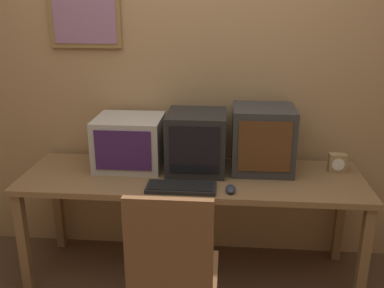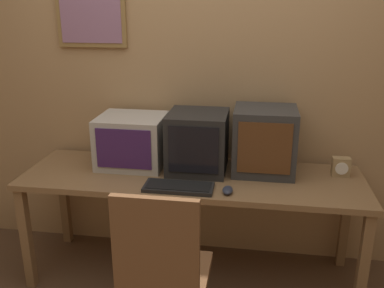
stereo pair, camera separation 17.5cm
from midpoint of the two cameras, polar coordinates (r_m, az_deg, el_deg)
name	(u,v)px [view 2 (the right image)]	position (r m, az deg, el deg)	size (l,w,h in m)	color
wall_back	(200,73)	(2.88, 2.89, 9.43)	(8.00, 0.08, 2.60)	tan
desk	(192,186)	(2.70, 1.87, -5.61)	(2.11, 0.65, 0.73)	olive
monitor_left	(132,141)	(2.80, -6.23, 0.40)	(0.42, 0.37, 0.33)	#B7B2A8
monitor_center	(198,142)	(2.70, 2.63, 0.29)	(0.37, 0.37, 0.38)	black
monitor_right	(264,141)	(2.71, 11.45, 0.43)	(0.38, 0.35, 0.41)	#333333
keyboard_main	(179,187)	(2.48, 0.25, -5.78)	(0.40, 0.17, 0.03)	black
mouse_near_keyboard	(228,190)	(2.44, 6.84, -6.16)	(0.06, 0.10, 0.04)	#282D3D
desk_clock	(341,167)	(2.83, 20.93, -2.88)	(0.11, 0.06, 0.12)	#A38456
office_chair	(163,287)	(2.23, -1.48, -18.62)	(0.45, 0.45, 0.97)	black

